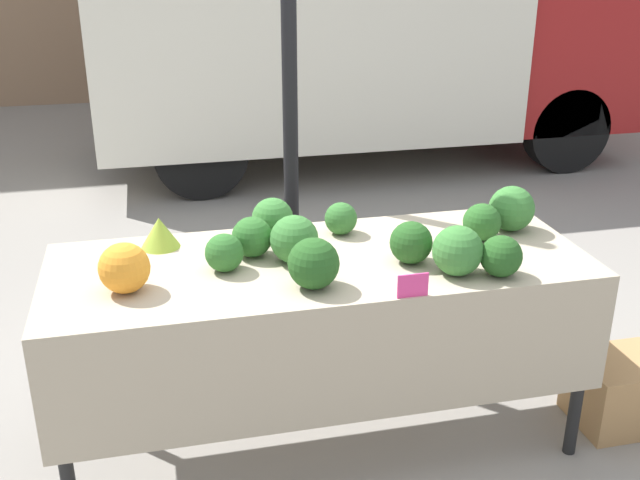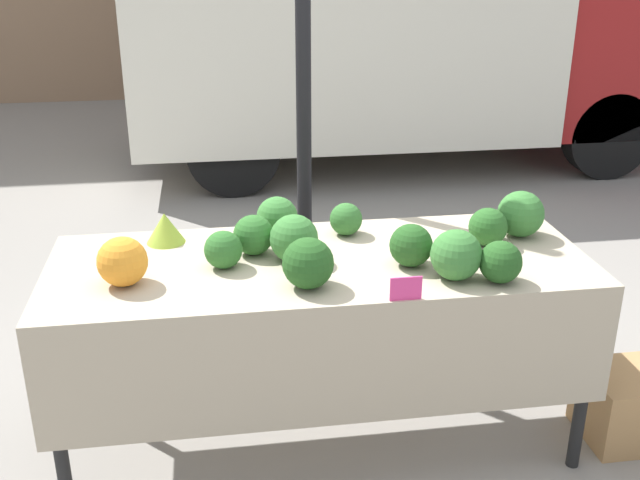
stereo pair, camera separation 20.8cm
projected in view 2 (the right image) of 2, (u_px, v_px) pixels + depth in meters
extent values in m
plane|color=gray|center=(320.00, 435.00, 3.17)|extent=(40.00, 40.00, 0.00)
cylinder|color=black|center=(304.00, 110.00, 3.43)|extent=(0.07, 0.07, 2.43)
cube|color=silver|center=(335.00, 16.00, 6.49)|extent=(3.47, 2.00, 1.94)
cube|color=maroon|center=(587.00, 43.00, 6.91)|extent=(1.26, 1.84, 1.39)
cylinder|color=black|center=(607.00, 135.00, 6.41)|extent=(0.74, 0.22, 0.74)
cylinder|color=black|center=(531.00, 97.00, 7.89)|extent=(0.74, 0.22, 0.74)
cylinder|color=black|center=(233.00, 149.00, 5.97)|extent=(0.74, 0.22, 0.74)
cylinder|color=black|center=(226.00, 107.00, 7.45)|extent=(0.74, 0.22, 0.74)
cube|color=tan|center=(320.00, 263.00, 2.86)|extent=(2.06, 0.79, 0.03)
cube|color=tan|center=(336.00, 371.00, 2.60)|extent=(2.06, 0.01, 0.45)
cylinder|color=black|center=(56.00, 427.00, 2.58)|extent=(0.05, 0.05, 0.79)
cylinder|color=black|center=(585.00, 381.00, 2.84)|extent=(0.05, 0.05, 0.79)
cylinder|color=black|center=(84.00, 332.00, 3.19)|extent=(0.05, 0.05, 0.79)
cylinder|color=black|center=(517.00, 302.00, 3.45)|extent=(0.05, 0.05, 0.79)
sphere|color=orange|center=(122.00, 262.00, 2.62)|extent=(0.18, 0.18, 0.18)
cone|color=#93B238|center=(165.00, 228.00, 2.99)|extent=(0.15, 0.15, 0.12)
sphere|color=#285B23|center=(488.00, 227.00, 2.96)|extent=(0.15, 0.15, 0.15)
sphere|color=#23511E|center=(411.00, 245.00, 2.77)|extent=(0.16, 0.16, 0.16)
sphere|color=#387533|center=(521.00, 214.00, 3.05)|extent=(0.19, 0.19, 0.19)
sphere|color=#2D6628|center=(253.00, 235.00, 2.88)|extent=(0.16, 0.16, 0.16)
sphere|color=#23511E|center=(308.00, 263.00, 2.60)|extent=(0.18, 0.18, 0.18)
sphere|color=#387533|center=(456.00, 255.00, 2.66)|extent=(0.19, 0.19, 0.19)
sphere|color=#336B2D|center=(346.00, 219.00, 3.07)|extent=(0.13, 0.13, 0.13)
sphere|color=#387533|center=(277.00, 217.00, 3.04)|extent=(0.17, 0.17, 0.17)
sphere|color=#2D6628|center=(223.00, 250.00, 2.76)|extent=(0.14, 0.14, 0.14)
sphere|color=#387533|center=(294.00, 238.00, 2.81)|extent=(0.18, 0.18, 0.18)
sphere|color=#23511E|center=(501.00, 262.00, 2.64)|extent=(0.15, 0.15, 0.15)
cube|color=#E53D84|center=(406.00, 289.00, 2.52)|extent=(0.11, 0.01, 0.09)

